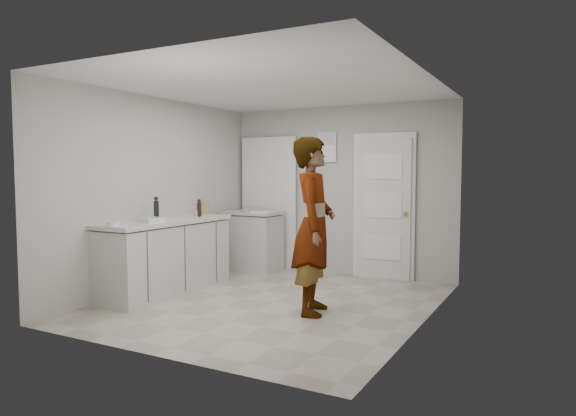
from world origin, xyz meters
The scene contains 12 objects.
ground centered at (0.00, 0.00, 0.00)m, with size 4.00×4.00×0.00m, color gray.
room_shell centered at (-0.17, 1.95, 1.02)m, with size 4.00×4.00×4.00m.
main_counter centered at (-1.45, -0.20, 0.43)m, with size 0.64×1.96×0.93m.
side_counter centered at (-1.25, 1.55, 0.43)m, with size 0.84×0.61×0.93m.
person centered at (0.60, -0.18, 0.95)m, with size 0.69×0.46×1.90m, color silver.
cake_mix_box centered at (-1.53, 0.70, 1.02)m, with size 0.11×0.05×0.18m, color #A78353.
spice_jar centered at (-1.41, 0.35, 0.97)m, with size 0.06×0.06×0.09m, color tan.
oil_cruet_a centered at (-1.37, 0.38, 1.04)m, with size 0.06×0.06×0.24m.
oil_cruet_b centered at (-1.55, -0.26, 1.07)m, with size 0.07×0.07×0.30m.
baking_dish centered at (-1.41, -0.50, 0.95)m, with size 0.36×0.30×0.05m.
egg_bowl centered at (-1.40, -1.10, 0.95)m, with size 0.14×0.14×0.05m.
papers centered at (-1.06, 1.48, 0.93)m, with size 0.27×0.34×0.01m, color white.
Camera 1 is at (2.95, -5.14, 1.52)m, focal length 32.00 mm.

